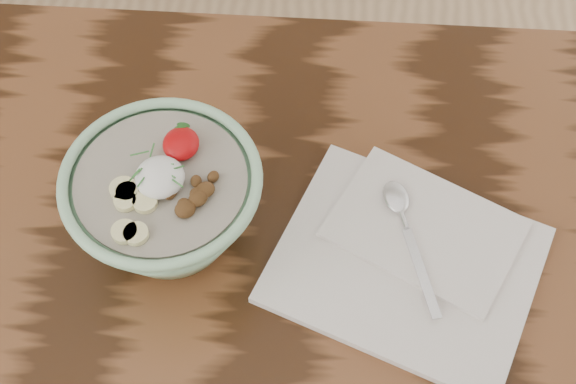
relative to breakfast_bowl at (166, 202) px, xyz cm
name	(u,v)px	position (x,y,z in cm)	size (l,w,h in cm)	color
table	(95,348)	(-8.89, -10.55, -16.32)	(160.00, 90.00, 75.00)	black
breakfast_bowl	(166,202)	(0.00, 0.00, 0.00)	(20.88, 20.88, 13.61)	#9DD4A6
napkin	(410,257)	(26.53, -1.55, -6.31)	(33.71, 30.70, 1.69)	white
spoon	(402,215)	(25.57, 2.95, -4.95)	(6.72, 17.17, 0.91)	silver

